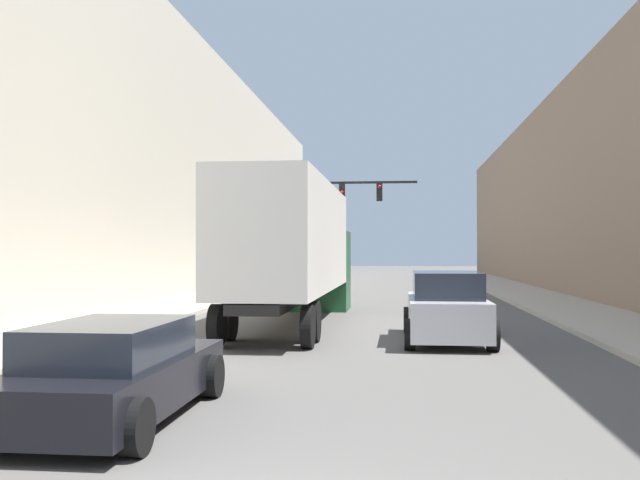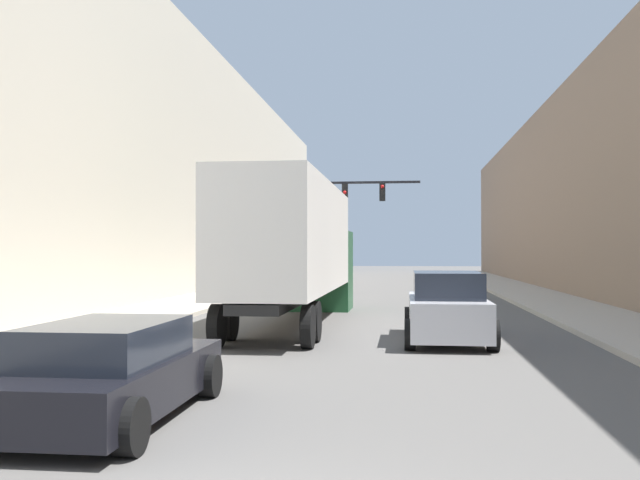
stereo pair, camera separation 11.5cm
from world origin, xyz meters
name	(u,v)px [view 2 (the right image)]	position (x,y,z in m)	size (l,w,h in m)	color
sidewalk_right	(535,296)	(7.42, 30.00, 0.07)	(3.33, 80.00, 0.15)	#B2A899
sidewalk_left	(229,294)	(-7.42, 30.00, 0.07)	(3.33, 80.00, 0.15)	#B2A899
building_right	(637,186)	(12.08, 30.00, 5.28)	(6.00, 80.00, 10.56)	#846B56
building_left	(140,163)	(-12.08, 30.00, 6.70)	(6.00, 80.00, 13.40)	#BCB29E
semi_truck	(297,247)	(-1.94, 16.51, 2.34)	(2.41, 13.17, 4.13)	silver
sedan_car	(112,372)	(-2.51, 4.18, 0.63)	(1.98, 4.44, 1.30)	black
suv_car	(447,308)	(2.32, 12.95, 0.81)	(2.06, 4.72, 1.71)	#B7B7BC
traffic_signal_gantry	(313,209)	(-3.41, 31.64, 4.38)	(7.78, 0.35, 6.03)	black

